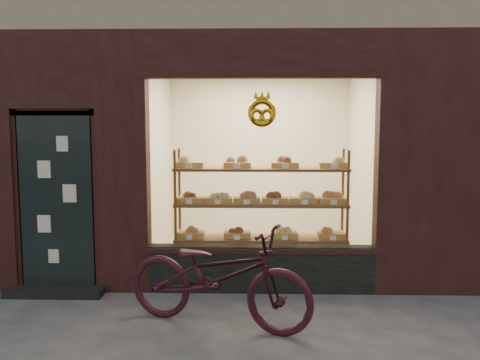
{
  "coord_description": "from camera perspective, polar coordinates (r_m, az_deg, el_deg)",
  "views": [
    {
      "loc": [
        0.36,
        -4.19,
        2.09
      ],
      "look_at": [
        0.2,
        2.0,
        1.37
      ],
      "focal_mm": 40.0,
      "sensor_mm": 36.0,
      "label": 1
    }
  ],
  "objects": [
    {
      "name": "display_shelf",
      "position": [
        6.85,
        2.24,
        -3.63
      ],
      "size": [
        2.2,
        0.45,
        1.7
      ],
      "color": "#5D3114",
      "rests_on": "ground"
    },
    {
      "name": "bicycle",
      "position": [
        5.44,
        -2.34,
        -10.18
      ],
      "size": [
        2.09,
        1.32,
        1.04
      ],
      "primitive_type": "imported",
      "rotation": [
        0.0,
        0.0,
        1.22
      ],
      "color": "#35101A",
      "rests_on": "ground"
    }
  ]
}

